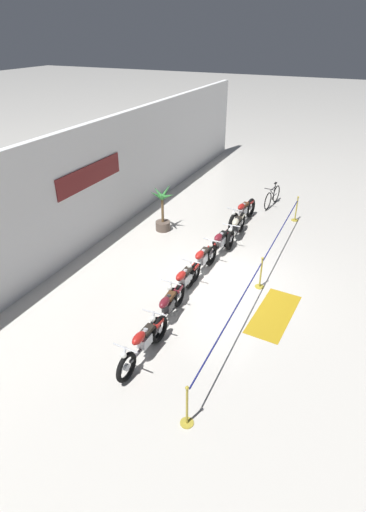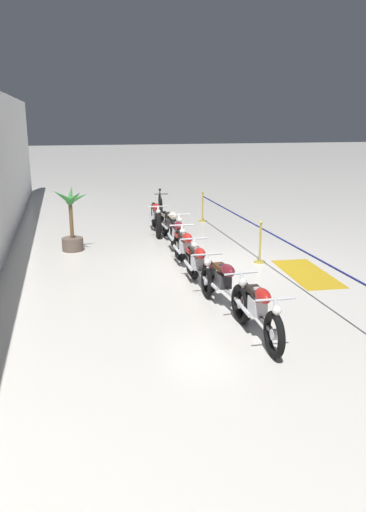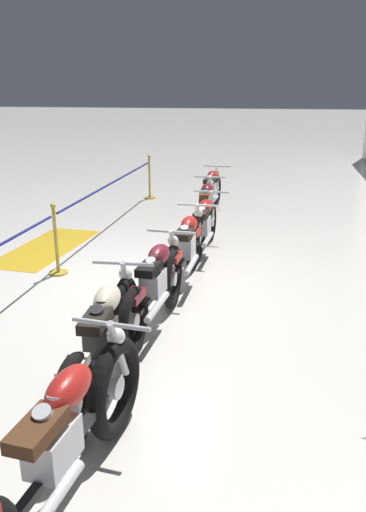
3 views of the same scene
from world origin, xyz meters
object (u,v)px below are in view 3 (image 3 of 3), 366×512
object	(u,v)px
stanchion_mid_left	(57,250)
stanchion_far_left	(91,203)
motorcycle_maroon_4	(155,285)
motorcycle_red_0	(211,192)
motorcycle_red_6	(59,451)
motorcycle_cream_5	(104,341)
floor_banner	(47,247)
motorcycle_maroon_1	(206,207)
motorcycle_red_3	(187,249)
motorcycle_red_2	(203,226)

from	to	relation	value
stanchion_mid_left	stanchion_far_left	bearing A→B (deg)	180.00
motorcycle_maroon_4	stanchion_far_left	size ratio (longest dim) A/B	0.20
motorcycle_red_0	motorcycle_red_6	xyz separation A→B (m)	(8.20, 0.20, 0.01)
stanchion_far_left	motorcycle_cream_5	bearing A→B (deg)	22.13
motorcycle_cream_5	stanchion_mid_left	bearing A→B (deg)	-148.01
motorcycle_red_0	motorcycle_cream_5	distance (m)	6.80
stanchion_far_left	floor_banner	bearing A→B (deg)	-66.77
motorcycle_maroon_1	floor_banner	bearing A→B (deg)	-58.30
motorcycle_maroon_1	motorcycle_cream_5	world-z (taller)	motorcycle_cream_5
motorcycle_red_0	motorcycle_maroon_1	bearing A→B (deg)	4.52
motorcycle_red_0	motorcycle_maroon_4	world-z (taller)	motorcycle_maroon_4
motorcycle_maroon_4	motorcycle_red_6	xyz separation A→B (m)	(2.76, 0.08, 0.01)
motorcycle_maroon_1	stanchion_mid_left	bearing A→B (deg)	-33.82
stanchion_far_left	floor_banner	size ratio (longest dim) A/B	4.60
motorcycle_maroon_4	motorcycle_red_6	bearing A→B (deg)	1.63
motorcycle_maroon_4	floor_banner	world-z (taller)	motorcycle_maroon_4
motorcycle_red_6	motorcycle_maroon_4	bearing A→B (deg)	-178.37
motorcycle_cream_5	stanchion_far_left	size ratio (longest dim) A/B	0.22
motorcycle_red_3	stanchion_mid_left	size ratio (longest dim) A/B	2.30
motorcycle_red_6	stanchion_mid_left	distance (m)	4.48
stanchion_far_left	stanchion_mid_left	xyz separation A→B (m)	(1.43, 0.00, -0.38)
motorcycle_red_3	stanchion_far_left	size ratio (longest dim) A/B	0.23
motorcycle_red_0	motorcycle_maroon_1	world-z (taller)	motorcycle_red_0
motorcycle_red_2	stanchion_mid_left	xyz separation A→B (m)	(1.34, -1.94, -0.10)
motorcycle_maroon_4	motorcycle_maroon_1	bearing A→B (deg)	-179.96
motorcycle_red_6	floor_banner	bearing A→B (deg)	-153.36
motorcycle_red_3	stanchion_far_left	world-z (taller)	stanchion_far_left
motorcycle_red_2	stanchion_far_left	xyz separation A→B (m)	(-0.10, -1.94, 0.28)
motorcycle_red_3	motorcycle_maroon_4	size ratio (longest dim) A/B	1.13
motorcycle_red_2	motorcycle_red_6	world-z (taller)	motorcycle_red_6
stanchion_far_left	stanchion_mid_left	bearing A→B (deg)	0.00
motorcycle_red_0	floor_banner	bearing A→B (deg)	-38.63
floor_banner	motorcycle_maroon_1	bearing A→B (deg)	125.65
motorcycle_cream_5	floor_banner	xyz separation A→B (m)	(-3.79, -2.40, -0.47)
motorcycle_red_2	motorcycle_cream_5	world-z (taller)	motorcycle_cream_5
motorcycle_red_2	motorcycle_maroon_4	world-z (taller)	motorcycle_maroon_4
motorcycle_red_2	motorcycle_red_6	bearing A→B (deg)	-0.74
motorcycle_red_0	motorcycle_cream_5	size ratio (longest dim) A/B	0.92
motorcycle_red_2	motorcycle_maroon_4	distance (m)	2.65
motorcycle_red_3	motorcycle_maroon_4	bearing A→B (deg)	-4.66
motorcycle_red_6	floor_banner	world-z (taller)	motorcycle_red_6
motorcycle_maroon_1	motorcycle_red_6	bearing A→B (deg)	0.69
stanchion_far_left	motorcycle_red_0	bearing A→B (deg)	148.11
motorcycle_red_0	motorcycle_red_3	bearing A→B (deg)	3.22
motorcycle_red_0	motorcycle_red_3	xyz separation A→B (m)	(4.08, 0.23, 0.01)
stanchion_mid_left	motorcycle_red_6	bearing A→B (deg)	24.76
stanchion_mid_left	motorcycle_maroon_4	bearing A→B (deg)	53.92
floor_banner	motorcycle_maroon_4	bearing A→B (deg)	50.02
stanchion_far_left	motorcycle_maroon_4	bearing A→B (deg)	33.24
motorcycle_red_6	motorcycle_maroon_1	bearing A→B (deg)	-179.31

